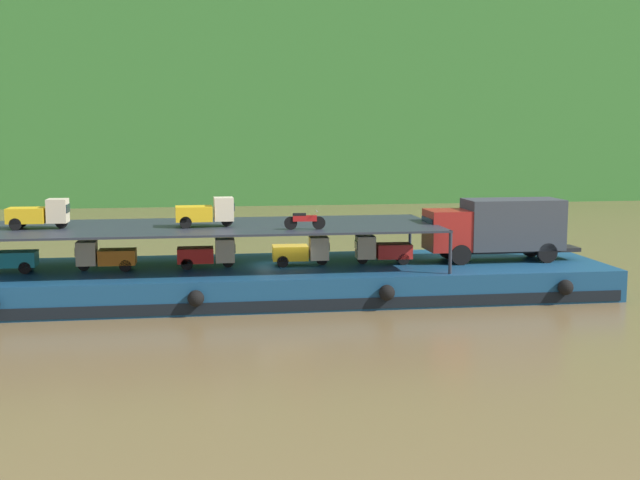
{
  "coord_description": "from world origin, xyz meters",
  "views": [
    {
      "loc": [
        -4.23,
        -40.1,
        8.12
      ],
      "look_at": [
        1.85,
        0.0,
        2.7
      ],
      "focal_mm": 47.04,
      "sensor_mm": 36.0,
      "label": 1
    }
  ],
  "objects_px": {
    "mini_truck_lower_aft": "(105,256)",
    "mini_truck_lower_fore": "(302,251)",
    "cargo_barge": "(283,280)",
    "mini_truck_lower_bow": "(382,250)",
    "mini_truck_lower_stern": "(5,258)",
    "mini_truck_upper_mid": "(206,212)",
    "motorcycle_upper_port": "(304,220)",
    "covered_lorry": "(497,227)",
    "mini_truck_upper_stern": "(39,214)",
    "mini_truck_lower_mid": "(207,253)"
  },
  "relations": [
    {
      "from": "cargo_barge",
      "to": "mini_truck_lower_bow",
      "type": "xyz_separation_m",
      "value": [
        4.92,
        -0.21,
        1.44
      ]
    },
    {
      "from": "mini_truck_lower_fore",
      "to": "motorcycle_upper_port",
      "type": "relative_size",
      "value": 1.46
    },
    {
      "from": "cargo_barge",
      "to": "mini_truck_lower_aft",
      "type": "distance_m",
      "value": 8.5
    },
    {
      "from": "mini_truck_lower_stern",
      "to": "mini_truck_lower_aft",
      "type": "distance_m",
      "value": 4.52
    },
    {
      "from": "mini_truck_upper_stern",
      "to": "motorcycle_upper_port",
      "type": "distance_m",
      "value": 12.29
    },
    {
      "from": "mini_truck_lower_aft",
      "to": "mini_truck_lower_fore",
      "type": "height_order",
      "value": "same"
    },
    {
      "from": "mini_truck_upper_mid",
      "to": "mini_truck_upper_stern",
      "type": "bearing_deg",
      "value": 177.25
    },
    {
      "from": "mini_truck_lower_fore",
      "to": "mini_truck_upper_mid",
      "type": "distance_m",
      "value": 5.01
    },
    {
      "from": "cargo_barge",
      "to": "mini_truck_lower_mid",
      "type": "distance_m",
      "value": 3.91
    },
    {
      "from": "covered_lorry",
      "to": "mini_truck_lower_stern",
      "type": "distance_m",
      "value": 23.74
    },
    {
      "from": "mini_truck_lower_bow",
      "to": "mini_truck_upper_stern",
      "type": "distance_m",
      "value": 16.35
    },
    {
      "from": "cargo_barge",
      "to": "motorcycle_upper_port",
      "type": "relative_size",
      "value": 16.62
    },
    {
      "from": "mini_truck_lower_fore",
      "to": "mini_truck_upper_mid",
      "type": "xyz_separation_m",
      "value": [
        -4.59,
        -0.23,
        2.0
      ]
    },
    {
      "from": "mini_truck_lower_aft",
      "to": "mini_truck_lower_fore",
      "type": "bearing_deg",
      "value": 0.38
    },
    {
      "from": "mini_truck_lower_mid",
      "to": "motorcycle_upper_port",
      "type": "xyz_separation_m",
      "value": [
        4.41,
        -1.98,
        1.74
      ]
    },
    {
      "from": "mini_truck_lower_bow",
      "to": "mini_truck_upper_stern",
      "type": "bearing_deg",
      "value": 179.32
    },
    {
      "from": "mini_truck_lower_bow",
      "to": "mini_truck_upper_mid",
      "type": "height_order",
      "value": "mini_truck_upper_mid"
    },
    {
      "from": "mini_truck_lower_stern",
      "to": "mini_truck_lower_bow",
      "type": "bearing_deg",
      "value": -0.21
    },
    {
      "from": "mini_truck_upper_mid",
      "to": "motorcycle_upper_port",
      "type": "height_order",
      "value": "mini_truck_upper_mid"
    },
    {
      "from": "mini_truck_lower_fore",
      "to": "mini_truck_lower_bow",
      "type": "bearing_deg",
      "value": -0.86
    },
    {
      "from": "mini_truck_lower_stern",
      "to": "mini_truck_lower_aft",
      "type": "height_order",
      "value": "same"
    },
    {
      "from": "covered_lorry",
      "to": "cargo_barge",
      "type": "bearing_deg",
      "value": 178.98
    },
    {
      "from": "mini_truck_lower_aft",
      "to": "mini_truck_lower_mid",
      "type": "xyz_separation_m",
      "value": [
        4.75,
        0.01,
        0.0
      ]
    },
    {
      "from": "cargo_barge",
      "to": "mini_truck_lower_aft",
      "type": "xyz_separation_m",
      "value": [
        -8.38,
        -0.21,
        1.44
      ]
    },
    {
      "from": "cargo_barge",
      "to": "mini_truck_lower_aft",
      "type": "relative_size",
      "value": 11.48
    },
    {
      "from": "cargo_barge",
      "to": "mini_truck_upper_mid",
      "type": "height_order",
      "value": "mini_truck_upper_mid"
    },
    {
      "from": "motorcycle_upper_port",
      "to": "mini_truck_lower_fore",
      "type": "bearing_deg",
      "value": 86.2
    },
    {
      "from": "mini_truck_lower_fore",
      "to": "mini_truck_upper_stern",
      "type": "relative_size",
      "value": 1.0
    },
    {
      "from": "covered_lorry",
      "to": "mini_truck_upper_mid",
      "type": "distance_m",
      "value": 14.52
    },
    {
      "from": "covered_lorry",
      "to": "mini_truck_upper_stern",
      "type": "distance_m",
      "value": 22.15
    },
    {
      "from": "mini_truck_lower_bow",
      "to": "mini_truck_upper_stern",
      "type": "relative_size",
      "value": 1.01
    },
    {
      "from": "cargo_barge",
      "to": "mini_truck_lower_stern",
      "type": "height_order",
      "value": "mini_truck_lower_stern"
    },
    {
      "from": "mini_truck_lower_stern",
      "to": "mini_truck_lower_aft",
      "type": "xyz_separation_m",
      "value": [
        4.51,
        -0.07,
        0.0
      ]
    },
    {
      "from": "mini_truck_lower_stern",
      "to": "mini_truck_lower_bow",
      "type": "relative_size",
      "value": 0.98
    },
    {
      "from": "mini_truck_lower_aft",
      "to": "mini_truck_upper_stern",
      "type": "bearing_deg",
      "value": 176.18
    },
    {
      "from": "mini_truck_lower_bow",
      "to": "mini_truck_lower_stern",
      "type": "bearing_deg",
      "value": 179.79
    },
    {
      "from": "mini_truck_lower_aft",
      "to": "motorcycle_upper_port",
      "type": "relative_size",
      "value": 1.45
    },
    {
      "from": "mini_truck_lower_aft",
      "to": "mini_truck_upper_stern",
      "type": "distance_m",
      "value": 3.55
    },
    {
      "from": "mini_truck_lower_stern",
      "to": "mini_truck_lower_mid",
      "type": "xyz_separation_m",
      "value": [
        9.26,
        -0.05,
        0.0
      ]
    },
    {
      "from": "mini_truck_upper_stern",
      "to": "mini_truck_upper_mid",
      "type": "bearing_deg",
      "value": -2.75
    },
    {
      "from": "mini_truck_lower_bow",
      "to": "covered_lorry",
      "type": "bearing_deg",
      "value": 0.18
    },
    {
      "from": "cargo_barge",
      "to": "mini_truck_upper_stern",
      "type": "relative_size",
      "value": 11.39
    },
    {
      "from": "covered_lorry",
      "to": "mini_truck_lower_fore",
      "type": "xyz_separation_m",
      "value": [
        -9.9,
        0.04,
        -1.0
      ]
    },
    {
      "from": "mini_truck_lower_stern",
      "to": "mini_truck_lower_fore",
      "type": "height_order",
      "value": "same"
    },
    {
      "from": "mini_truck_upper_stern",
      "to": "mini_truck_lower_fore",
      "type": "bearing_deg",
      "value": -0.63
    },
    {
      "from": "mini_truck_upper_stern",
      "to": "motorcycle_upper_port",
      "type": "height_order",
      "value": "mini_truck_upper_stern"
    },
    {
      "from": "mini_truck_lower_mid",
      "to": "mini_truck_lower_bow",
      "type": "bearing_deg",
      "value": -0.07
    },
    {
      "from": "mini_truck_lower_aft",
      "to": "mini_truck_lower_bow",
      "type": "relative_size",
      "value": 0.99
    },
    {
      "from": "mini_truck_lower_mid",
      "to": "mini_truck_upper_stern",
      "type": "height_order",
      "value": "mini_truck_upper_stern"
    },
    {
      "from": "mini_truck_lower_stern",
      "to": "mini_truck_lower_mid",
      "type": "relative_size",
      "value": 1.0
    }
  ]
}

